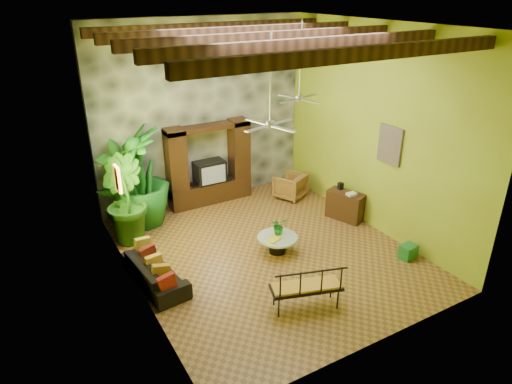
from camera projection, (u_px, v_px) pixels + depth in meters
ground at (267, 251)px, 10.68m from camera, size 7.00×7.00×0.00m
ceiling at (269, 25)px, 8.60m from camera, size 6.00×7.00×0.02m
back_wall at (201, 113)px, 12.41m from camera, size 6.00×0.02×5.00m
left_wall at (127, 178)px, 8.29m from camera, size 0.02×7.00×5.00m
right_wall at (374, 130)px, 11.00m from camera, size 0.02×7.00×5.00m
stone_accent_wall at (202, 114)px, 12.36m from camera, size 5.98×0.10×4.98m
ceiling_beams at (269, 37)px, 8.70m from camera, size 5.95×5.36×0.22m
entertainment_center at (209, 170)px, 12.76m from camera, size 2.40×0.55×2.30m
ceiling_fan_front at (270, 114)px, 8.86m from camera, size 1.28×1.28×1.86m
ceiling_fan_back at (299, 89)px, 10.94m from camera, size 1.28×1.28×1.86m
wall_art_mask at (118, 179)px, 9.26m from camera, size 0.06×0.32×0.55m
wall_art_painting at (390, 145)px, 10.59m from camera, size 0.06×0.70×0.90m
sofa at (155, 272)px, 9.45m from camera, size 0.93×1.95×0.55m
wicker_armchair at (290, 186)px, 13.26m from camera, size 1.04×1.05×0.72m
tall_plant_a at (123, 185)px, 11.40m from camera, size 1.38×1.14×2.24m
tall_plant_b at (124, 200)px, 10.77m from camera, size 1.26×1.40×2.11m
tall_plant_c at (140, 177)px, 11.45m from camera, size 1.49×1.49×2.57m
coffee_table at (277, 242)px, 10.56m from camera, size 0.93×0.93×0.40m
centerpiece_plant at (279, 226)px, 10.57m from camera, size 0.39×0.35×0.40m
yellow_tray at (273, 240)px, 10.36m from camera, size 0.35×0.30×0.03m
iron_bench at (309, 286)px, 8.56m from camera, size 1.44×0.90×0.57m
side_console at (345, 206)px, 12.03m from camera, size 0.74×1.05×0.76m
green_bin at (408, 252)px, 10.36m from camera, size 0.41×0.33×0.33m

